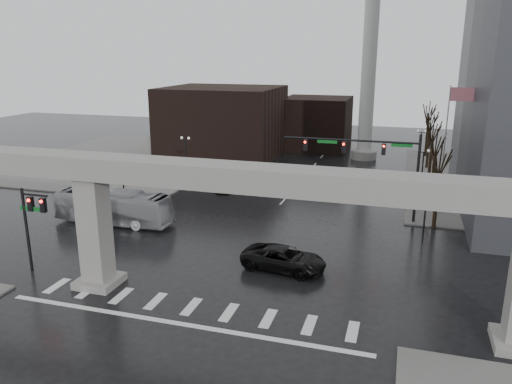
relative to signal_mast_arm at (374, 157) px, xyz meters
The scene contains 23 objects.
ground 21.64m from the signal_mast_arm, 115.57° to the right, with size 160.00×160.00×0.00m, color black.
sidewalk_nw 39.41m from the signal_mast_arm, 153.82° to the left, with size 28.00×36.00×0.15m, color #62615E.
elevated_guideway 20.35m from the signal_mast_arm, 112.35° to the right, with size 48.00×2.60×8.70m.
building_far_left 32.68m from the signal_mast_arm, 134.74° to the left, with size 16.00×14.00×10.00m, color black.
building_far_mid 35.02m from the signal_mast_arm, 108.32° to the left, with size 10.00×10.00×8.00m, color black.
smokestack 28.38m from the signal_mast_arm, 96.28° to the left, with size 3.60×3.60×30.00m.
signal_mast_arm is the anchor object (origin of this frame).
signal_left_pole 28.09m from the signal_mast_arm, 139.26° to the right, with size 2.30×0.30×6.00m.
flagpole_assembly 7.27m from the signal_mast_arm, 26.93° to the left, with size 2.06×0.12×12.00m.
lamp_right_0 6.99m from the signal_mast_arm, 46.80° to the right, with size 1.22×0.32×5.11m.
lamp_right_1 10.51m from the signal_mast_arm, 63.90° to the left, with size 1.22×0.32×5.11m.
lamp_right_2 23.75m from the signal_mast_arm, 79.01° to the left, with size 1.22×0.32×5.11m.
lamp_left_0 23.12m from the signal_mast_arm, 167.96° to the right, with size 1.22×0.32×5.11m.
lamp_left_1 24.42m from the signal_mast_arm, 157.75° to the left, with size 1.22×0.32×5.11m.
lamp_left_2 32.40m from the signal_mast_arm, 134.11° to the left, with size 1.22×0.32×5.11m.
tree_right_0 6.37m from the signal_mast_arm, ahead, with size 1.09×1.58×7.50m.
tree_right_1 9.57m from the signal_mast_arm, 52.50° to the left, with size 1.09×1.61×7.67m.
tree_right_2 16.45m from the signal_mast_arm, 70.00° to the left, with size 1.10×1.63×7.85m.
tree_right_3 24.04m from the signal_mast_arm, 76.58° to the left, with size 1.11×1.66×8.02m.
tree_right_4 31.83m from the signal_mast_arm, 79.94° to the left, with size 1.12×1.69×8.19m.
pickup_truck 14.79m from the signal_mast_arm, 110.81° to the right, with size 2.74×5.94×1.65m, color black.
city_bus 23.55m from the signal_mast_arm, 160.28° to the right, with size 2.53×10.79×3.01m, color #A6A7AB.
far_car 17.58m from the signal_mast_arm, 161.46° to the left, with size 1.61×4.01×1.36m, color black.
Camera 1 is at (11.54, -25.73, 14.76)m, focal length 35.00 mm.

